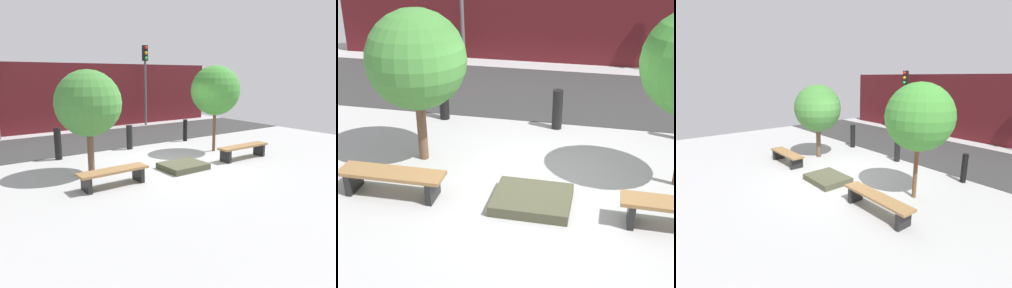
% 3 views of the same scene
% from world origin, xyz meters
% --- Properties ---
extents(ground_plane, '(18.00, 18.00, 0.00)m').
position_xyz_m(ground_plane, '(0.00, 0.00, 0.00)').
color(ground_plane, '#A2A2A2').
extents(road_strip, '(18.00, 4.15, 0.01)m').
position_xyz_m(road_strip, '(0.00, 4.90, 0.01)').
color(road_strip, '#313131').
rests_on(road_strip, ground).
extents(building_facade, '(16.20, 0.50, 3.21)m').
position_xyz_m(building_facade, '(0.00, 8.13, 1.61)').
color(building_facade, '#511419').
rests_on(building_facade, ground).
extents(bench_left, '(1.76, 0.48, 0.43)m').
position_xyz_m(bench_left, '(-2.30, -0.80, 0.31)').
color(bench_left, black).
rests_on(bench_left, ground).
extents(bench_right, '(1.92, 0.44, 0.44)m').
position_xyz_m(bench_right, '(2.30, -0.80, 0.33)').
color(bench_right, black).
rests_on(bench_right, ground).
extents(planter_bed, '(1.23, 1.01, 0.17)m').
position_xyz_m(planter_bed, '(0.00, -0.60, 0.09)').
color(planter_bed, '#474732').
rests_on(planter_bed, ground).
extents(tree_behind_left_bench, '(1.78, 1.78, 2.81)m').
position_xyz_m(tree_behind_left_bench, '(-2.30, 0.57, 1.91)').
color(tree_behind_left_bench, brown).
rests_on(tree_behind_left_bench, ground).
extents(tree_behind_right_bench, '(1.70, 1.70, 2.98)m').
position_xyz_m(tree_behind_right_bench, '(2.30, 0.57, 2.13)').
color(tree_behind_right_bench, brown).
rests_on(tree_behind_right_bench, ground).
extents(bollard_far_left, '(0.22, 0.22, 1.03)m').
position_xyz_m(bollard_far_left, '(-2.59, 2.57, 0.51)').
color(bollard_far_left, black).
rests_on(bollard_far_left, ground).
extents(bollard_left, '(0.22, 0.22, 0.87)m').
position_xyz_m(bollard_left, '(0.00, 2.57, 0.44)').
color(bollard_left, black).
rests_on(bollard_left, ground).
extents(bollard_center, '(0.17, 0.17, 0.88)m').
position_xyz_m(bollard_center, '(2.59, 2.57, 0.44)').
color(bollard_center, black).
rests_on(bollard_center, ground).
extents(traffic_light_west, '(0.28, 0.27, 3.41)m').
position_xyz_m(traffic_light_west, '(-3.60, 7.26, 2.37)').
color(traffic_light_west, '#5B5B5B').
rests_on(traffic_light_west, ground).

